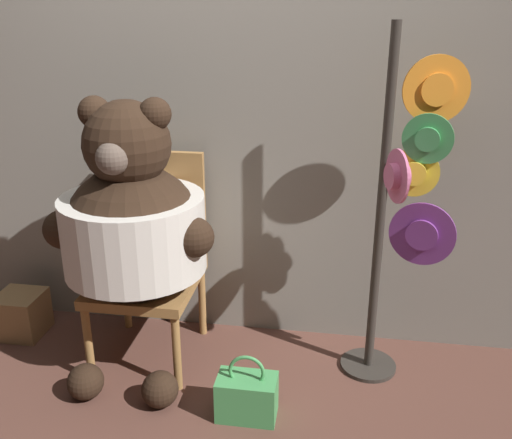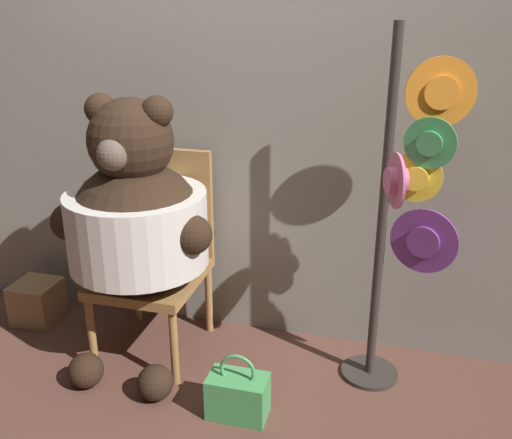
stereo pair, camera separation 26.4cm
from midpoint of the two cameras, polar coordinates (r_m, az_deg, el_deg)
ground_plane at (r=2.91m, az=-6.59°, el=-16.10°), size 14.00×14.00×0.00m
wall_back at (r=2.95m, az=-4.54°, el=10.04°), size 8.00×0.10×2.38m
chair at (r=3.00m, az=-12.92°, el=-3.60°), size 0.50×0.56×1.04m
teddy_bear at (r=2.74m, az=-14.93°, el=-0.56°), size 0.81×0.72×1.37m
hat_display_rack at (r=2.61m, az=11.65°, el=1.29°), size 0.47×0.39×1.68m
handbag_on_ground at (r=2.65m, az=-3.90°, el=-17.28°), size 0.27×0.16×0.32m
wooden_crate at (r=3.51m, az=-24.46°, el=-8.66°), size 0.24×0.24×0.24m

